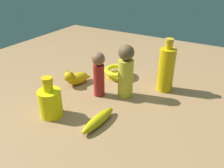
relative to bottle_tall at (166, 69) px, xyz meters
name	(u,v)px	position (x,y,z in m)	size (l,w,h in m)	color
ground	(112,98)	(-0.20, 0.17, -0.11)	(2.00, 2.00, 0.00)	#936D47
bottle_tall	(166,69)	(0.00, 0.00, 0.00)	(0.07, 0.07, 0.25)	gold
cat_figurine	(76,78)	(-0.17, 0.39, -0.07)	(0.15, 0.09, 0.09)	#BA970B
person_figure_child	(126,71)	(-0.14, 0.13, 0.01)	(0.09, 0.09, 0.24)	gold
bottle_short	(50,102)	(-0.42, 0.31, -0.04)	(0.09, 0.09, 0.16)	yellow
banana	(98,120)	(-0.38, 0.12, -0.09)	(0.18, 0.04, 0.04)	#BAAB0C
bowl	(118,72)	(0.01, 0.25, -0.08)	(0.15, 0.15, 0.05)	gold
person_figure_adult	(99,73)	(-0.20, 0.24, 0.00)	(0.06, 0.06, 0.20)	maroon
nail_polish_jar	(44,98)	(-0.37, 0.40, -0.09)	(0.03, 0.03, 0.04)	#2A5D30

